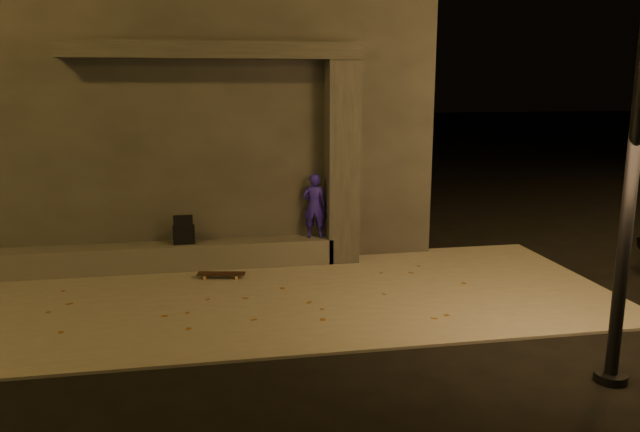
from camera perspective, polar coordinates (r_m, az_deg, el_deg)
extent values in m
plane|color=black|center=(7.85, -4.46, -12.39)|extent=(120.00, 120.00, 0.00)
cube|color=slate|center=(9.69, -5.74, -7.43)|extent=(11.00, 4.40, 0.04)
cube|color=#34322F|center=(13.63, -11.86, 9.10)|extent=(9.00, 5.00, 5.20)
cube|color=#595650|center=(11.29, -14.16, -3.62)|extent=(6.00, 0.55, 0.45)
cube|color=#34322F|center=(11.22, 2.00, 4.86)|extent=(0.55, 0.55, 3.60)
cube|color=#34322F|center=(10.93, -9.71, 14.70)|extent=(5.00, 0.70, 0.28)
imported|color=#24179A|center=(11.24, -0.52, 0.95)|extent=(0.48, 0.37, 1.18)
cube|color=black|center=(11.18, -12.34, -1.68)|extent=(0.38, 0.26, 0.31)
cube|color=black|center=(11.12, -12.40, -0.36)|extent=(0.33, 0.06, 0.22)
cube|color=black|center=(10.61, -9.02, -5.22)|extent=(0.82, 0.35, 0.02)
cylinder|color=tan|center=(10.66, -7.53, -5.39)|extent=(0.06, 0.04, 0.06)
cylinder|color=tan|center=(10.52, -7.65, -5.64)|extent=(0.06, 0.04, 0.06)
cylinder|color=tan|center=(10.75, -10.34, -5.34)|extent=(0.06, 0.04, 0.06)
cylinder|color=tan|center=(10.60, -10.50, -5.59)|extent=(0.06, 0.04, 0.06)
cube|color=#99999E|center=(10.58, -7.59, -5.34)|extent=(0.08, 0.17, 0.02)
cube|color=#99999E|center=(10.66, -10.43, -5.29)|extent=(0.08, 0.17, 0.02)
cylinder|color=black|center=(7.84, 25.02, -13.20)|extent=(0.36, 0.36, 0.10)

